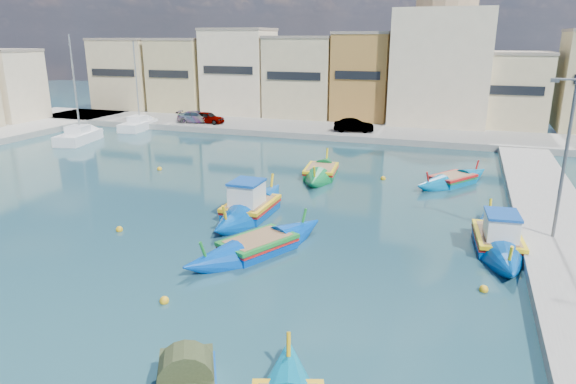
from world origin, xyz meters
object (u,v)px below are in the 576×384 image
at_px(luzzu_cyan_mid, 453,181).
at_px(yacht_north, 145,124).
at_px(church_block, 443,50).
at_px(luzzu_blue_cabin, 251,208).
at_px(luzzu_green, 321,173).
at_px(yacht_midnorth, 87,135).
at_px(quay_street_lamp, 564,159).
at_px(luzzu_blue_south, 258,247).
at_px(luzzu_turquoise_cabin, 498,241).

xyz_separation_m(luzzu_cyan_mid, yacht_north, (-33.59, 13.18, 0.16)).
distance_m(church_block, luzzu_cyan_mid, 25.53).
distance_m(luzzu_blue_cabin, luzzu_cyan_mid, 14.94).
distance_m(luzzu_green, yacht_north, 28.33).
relative_size(church_block, yacht_midnorth, 1.77).
height_order(quay_street_lamp, luzzu_green, quay_street_lamp).
distance_m(luzzu_cyan_mid, yacht_midnorth, 35.24).
bearing_deg(luzzu_green, yacht_midnorth, 166.48).
distance_m(quay_street_lamp, yacht_midnorth, 42.69).
relative_size(yacht_north, yacht_midnorth, 0.93).
bearing_deg(luzzu_blue_cabin, luzzu_green, 80.91).
bearing_deg(yacht_north, yacht_midnorth, -99.03).
xyz_separation_m(luzzu_blue_cabin, yacht_midnorth, (-24.25, 15.63, 0.03)).
bearing_deg(quay_street_lamp, yacht_north, 148.99).
xyz_separation_m(church_block, luzzu_blue_cabin, (-8.05, -34.56, -8.01)).
height_order(quay_street_lamp, luzzu_blue_cabin, quay_street_lamp).
relative_size(quay_street_lamp, luzzu_cyan_mid, 1.09).
bearing_deg(luzzu_blue_cabin, luzzu_blue_south, -63.08).
bearing_deg(luzzu_blue_south, luzzu_cyan_mid, 61.70).
xyz_separation_m(quay_street_lamp, luzzu_green, (-13.99, 8.87, -4.06)).
bearing_deg(church_block, luzzu_blue_cabin, -103.12).
xyz_separation_m(luzzu_blue_cabin, yacht_north, (-22.97, 23.68, 0.00)).
distance_m(luzzu_turquoise_cabin, luzzu_green, 15.23).
xyz_separation_m(quay_street_lamp, yacht_north, (-38.47, 23.13, -3.94)).
bearing_deg(luzzu_turquoise_cabin, luzzu_cyan_mid, 102.50).
relative_size(luzzu_turquoise_cabin, luzzu_blue_cabin, 1.01).
xyz_separation_m(luzzu_turquoise_cabin, luzzu_blue_cabin, (-13.06, 0.50, 0.04)).
relative_size(luzzu_blue_cabin, luzzu_green, 1.10).
xyz_separation_m(luzzu_turquoise_cabin, yacht_midnorth, (-37.31, 16.13, 0.07)).
xyz_separation_m(luzzu_turquoise_cabin, luzzu_blue_south, (-10.65, -4.24, -0.09)).
relative_size(quay_street_lamp, luzzu_green, 0.96).
relative_size(luzzu_cyan_mid, luzzu_green, 0.88).
bearing_deg(luzzu_green, luzzu_blue_south, -86.38).
distance_m(church_block, luzzu_green, 27.21).
xyz_separation_m(luzzu_blue_cabin, luzzu_blue_south, (2.41, -4.74, -0.13)).
xyz_separation_m(luzzu_blue_south, yacht_midnorth, (-26.66, 20.37, 0.17)).
bearing_deg(luzzu_green, yacht_north, 149.79).
bearing_deg(luzzu_green, luzzu_blue_cabin, -99.09).
distance_m(luzzu_blue_south, yacht_midnorth, 33.55).
xyz_separation_m(church_block, luzzu_turquoise_cabin, (5.00, -35.06, -8.05)).
xyz_separation_m(quay_street_lamp, luzzu_blue_south, (-13.09, -5.30, -4.08)).
xyz_separation_m(yacht_north, yacht_midnorth, (-1.28, -8.06, 0.03)).
height_order(luzzu_green, yacht_midnorth, yacht_midnorth).
bearing_deg(luzzu_blue_south, yacht_north, 131.76).
relative_size(church_block, luzzu_blue_south, 2.22).
height_order(luzzu_blue_south, yacht_north, yacht_north).
height_order(luzzu_turquoise_cabin, luzzu_cyan_mid, luzzu_turquoise_cabin).
distance_m(quay_street_lamp, luzzu_blue_cabin, 16.00).
bearing_deg(luzzu_cyan_mid, luzzu_blue_south, -118.30).
relative_size(church_block, yacht_north, 1.89).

